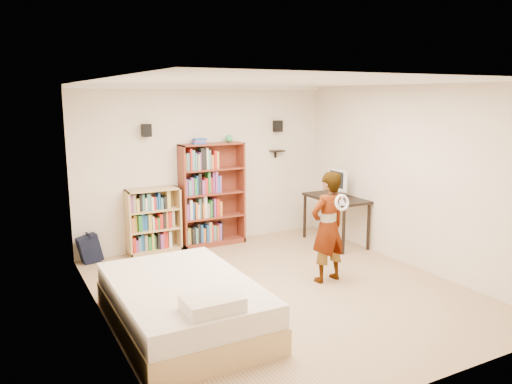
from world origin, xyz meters
TOP-DOWN VIEW (x-y plane):
  - ground at (0.00, 0.00)m, footprint 4.50×5.00m
  - room_shell at (0.00, 0.00)m, footprint 4.52×5.02m
  - crown_molding at (0.00, 0.00)m, footprint 4.50×5.00m
  - speaker_left at (-1.05, 2.40)m, footprint 0.14×0.12m
  - speaker_right at (1.35, 2.40)m, footprint 0.14×0.12m
  - wall_shelf at (1.35, 2.41)m, footprint 0.25×0.16m
  - tall_bookshelf at (0.03, 2.34)m, footprint 1.11×0.32m
  - low_bookshelf at (-1.01, 2.34)m, footprint 0.86×0.32m
  - computer_desk at (1.93, 1.40)m, footprint 0.61×1.21m
  - imac at (1.98, 1.46)m, footprint 0.12×0.47m
  - daybed at (-1.51, -0.39)m, footprint 1.45×2.22m
  - person at (0.74, 0.00)m, footprint 0.60×0.43m
  - wii_wheel at (0.74, -0.28)m, footprint 0.22×0.08m
  - navy_bag at (-2.03, 2.34)m, footprint 0.37×0.27m

SIDE VIEW (x-z plane):
  - ground at x=0.00m, z-range -0.01..0.01m
  - navy_bag at x=-2.03m, z-range 0.00..0.46m
  - daybed at x=-1.51m, z-range 0.00..0.66m
  - computer_desk at x=1.93m, z-range 0.00..0.83m
  - low_bookshelf at x=-1.01m, z-range 0.00..1.07m
  - person at x=0.74m, z-range 0.00..1.54m
  - tall_bookshelf at x=0.03m, z-range 0.00..1.75m
  - imac at x=1.98m, z-range 0.83..1.30m
  - wii_wheel at x=0.74m, z-range 1.05..1.28m
  - wall_shelf at x=1.35m, z-range 1.54..1.56m
  - room_shell at x=0.00m, z-range 0.41..3.12m
  - speaker_left at x=-1.05m, z-range 1.90..2.10m
  - speaker_right at x=1.35m, z-range 1.90..2.10m
  - crown_molding at x=0.00m, z-range 2.64..2.70m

